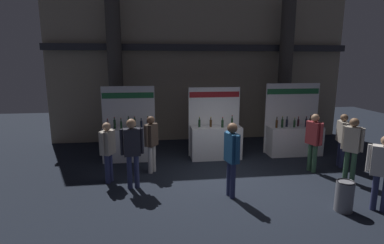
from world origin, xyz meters
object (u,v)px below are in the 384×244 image
exhibitor_booth_0 (129,141)px  exhibitor_booth_2 (294,137)px  visitor_3 (132,147)px  visitor_8 (342,136)px  visitor_7 (314,138)px  exhibitor_booth_1 (216,140)px  trash_bin (344,196)px  visitor_6 (383,166)px  visitor_2 (352,144)px  visitor_0 (232,154)px  visitor_4 (108,147)px  visitor_5 (151,140)px

exhibitor_booth_0 → exhibitor_booth_2: 5.43m
visitor_3 → visitor_8: (5.98, 0.78, -0.09)m
visitor_8 → visitor_7: bearing=-62.5°
exhibitor_booth_2 → visitor_7: size_ratio=1.43×
exhibitor_booth_1 → trash_bin: exhibitor_booth_1 is taller
exhibitor_booth_0 → visitor_6: 6.78m
visitor_2 → visitor_6: 1.58m
visitor_0 → visitor_6: visitor_0 is taller
exhibitor_booth_2 → visitor_6: size_ratio=1.46×
visitor_3 → visitor_7: (4.95, 0.53, -0.05)m
visitor_7 → visitor_3: bearing=78.3°
visitor_4 → visitor_6: size_ratio=0.97×
exhibitor_booth_2 → visitor_4: exhibitor_booth_2 is taller
exhibitor_booth_0 → exhibitor_booth_1: 2.75m
visitor_3 → visitor_8: visitor_3 is taller
exhibitor_booth_2 → visitor_2: exhibitor_booth_2 is taller
trash_bin → exhibitor_booth_0: bearing=139.6°
visitor_2 → visitor_5: size_ratio=1.04×
exhibitor_booth_2 → visitor_2: bearing=-81.5°
exhibitor_booth_1 → visitor_2: 3.87m
exhibitor_booth_0 → exhibitor_booth_2: exhibitor_booth_2 is taller
visitor_0 → visitor_4: size_ratio=1.10×
visitor_5 → visitor_0: bearing=-103.1°
visitor_3 → visitor_5: size_ratio=1.08×
exhibitor_booth_1 → visitor_3: size_ratio=1.30×
visitor_2 → visitor_6: (-0.39, -1.53, -0.03)m
exhibitor_booth_1 → visitor_3: exhibitor_booth_1 is taller
exhibitor_booth_1 → exhibitor_booth_2: bearing=1.0°
visitor_0 → visitor_5: size_ratio=1.08×
exhibitor_booth_1 → visitor_4: size_ratio=1.44×
visitor_5 → visitor_7: visitor_7 is taller
visitor_3 → visitor_0: bearing=-26.4°
exhibitor_booth_1 → visitor_6: size_ratio=1.40×
exhibitor_booth_1 → trash_bin: size_ratio=3.44×
exhibitor_booth_0 → visitor_0: exhibitor_booth_0 is taller
visitor_6 → visitor_8: size_ratio=1.02×
visitor_5 → trash_bin: bearing=-92.9°
exhibitor_booth_2 → visitor_6: bearing=-90.4°
visitor_6 → visitor_8: (0.84, 2.60, -0.03)m
visitor_6 → exhibitor_booth_2: bearing=127.3°
visitor_0 → visitor_2: 3.31m
visitor_8 → visitor_6: bearing=-4.3°
exhibitor_booth_0 → visitor_7: (5.21, -1.73, 0.38)m
visitor_4 → visitor_3: bearing=-101.4°
exhibitor_booth_1 → visitor_2: (3.04, -2.36, 0.39)m
visitor_0 → visitor_7: bearing=-78.3°
visitor_2 → visitor_4: size_ratio=1.06×
exhibitor_booth_1 → visitor_6: 4.73m
visitor_6 → exhibitor_booth_0: bearing=-179.3°
visitor_4 → visitor_0: bearing=-89.0°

